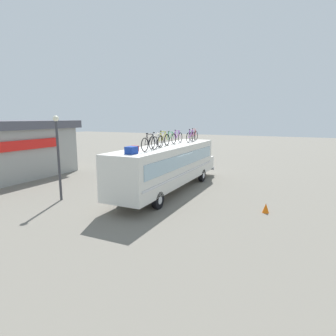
% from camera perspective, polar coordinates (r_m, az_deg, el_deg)
% --- Properties ---
extents(ground_plane, '(120.00, 120.00, 0.00)m').
position_cam_1_polar(ground_plane, '(18.28, -0.02, -4.75)').
color(ground_plane, slate).
extents(bus, '(12.14, 2.43, 2.97)m').
position_cam_1_polar(bus, '(18.10, 0.27, 0.75)').
color(bus, silver).
rests_on(bus, ground).
extents(luggage_bag_1, '(0.57, 0.44, 0.36)m').
position_cam_1_polar(luggage_bag_1, '(13.74, -7.44, 3.59)').
color(luggage_bag_1, '#193899').
rests_on(luggage_bag_1, bus).
extents(luggage_bag_2, '(0.48, 0.40, 0.28)m').
position_cam_1_polar(luggage_bag_2, '(14.75, -7.05, 3.89)').
color(luggage_bag_2, maroon).
rests_on(luggage_bag_2, bus).
extents(rooftop_bicycle_1, '(1.80, 0.44, 0.96)m').
position_cam_1_polar(rooftop_bicycle_1, '(14.99, -3.71, 5.03)').
color(rooftop_bicycle_1, black).
rests_on(rooftop_bicycle_1, bus).
extents(rooftop_bicycle_2, '(1.78, 0.44, 0.94)m').
position_cam_1_polar(rooftop_bicycle_2, '(16.16, -2.39, 5.39)').
color(rooftop_bicycle_2, black).
rests_on(rooftop_bicycle_2, bus).
extents(rooftop_bicycle_3, '(1.82, 0.44, 0.98)m').
position_cam_1_polar(rooftop_bicycle_3, '(17.24, -1.03, 5.75)').
color(rooftop_bicycle_3, black).
rests_on(rooftop_bicycle_3, bus).
extents(rooftop_bicycle_4, '(1.73, 0.44, 0.90)m').
position_cam_1_polar(rooftop_bicycle_4, '(18.40, 0.48, 5.94)').
color(rooftop_bicycle_4, black).
rests_on(rooftop_bicycle_4, bus).
extents(rooftop_bicycle_5, '(1.79, 0.44, 0.93)m').
position_cam_1_polar(rooftop_bicycle_5, '(19.43, 1.84, 6.20)').
color(rooftop_bicycle_5, black).
rests_on(rooftop_bicycle_5, bus).
extents(rooftop_bicycle_6, '(1.74, 0.44, 0.94)m').
position_cam_1_polar(rooftop_bicycle_6, '(20.36, 4.66, 6.36)').
color(rooftop_bicycle_6, black).
rests_on(rooftop_bicycle_6, bus).
extents(rooftop_bicycle_7, '(1.70, 0.44, 0.95)m').
position_cam_1_polar(rooftop_bicycle_7, '(21.61, 5.25, 6.58)').
color(rooftop_bicycle_7, black).
rests_on(rooftop_bicycle_7, bus).
extents(traffic_cone, '(0.34, 0.34, 0.48)m').
position_cam_1_polar(traffic_cone, '(15.06, 19.20, -7.67)').
color(traffic_cone, orange).
rests_on(traffic_cone, ground).
extents(street_lamp, '(0.32, 0.32, 4.82)m').
position_cam_1_polar(street_lamp, '(17.03, -21.40, 3.50)').
color(street_lamp, '#38383D').
rests_on(street_lamp, ground).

